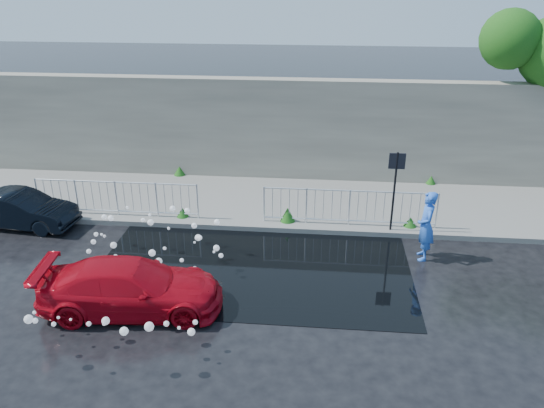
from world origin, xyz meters
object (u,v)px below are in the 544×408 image
Objects in this scene: red_car at (131,287)px; dark_car at (21,210)px; person at (426,226)px; sign_post at (395,179)px.

dark_car is at bearing 45.25° from red_car.
person is at bearing -88.29° from dark_car.
sign_post is at bearing -81.70° from dark_car.
person is at bearing -61.37° from sign_post.
red_car reaches higher than dark_car.
red_car is at bearing -123.47° from dark_car.
dark_car is at bearing -92.35° from person.
red_car is 2.13× the size of person.
person reaches higher than red_car.
dark_car is 11.60m from person.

